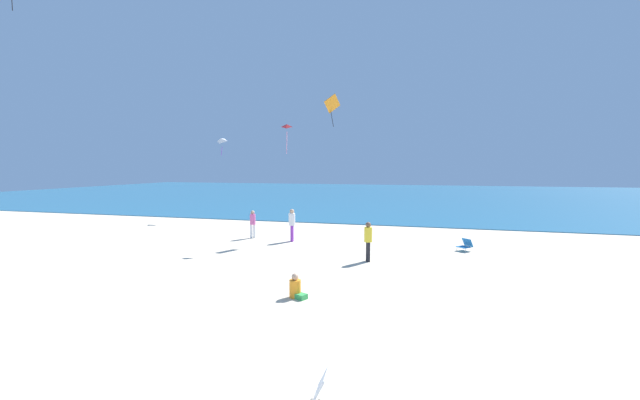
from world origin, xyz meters
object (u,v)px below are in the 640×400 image
Objects in this scene: kite_orange at (332,104)px; beach_chair_far_left at (465,245)px; kite_red at (287,127)px; person_4 at (253,222)px; person_2 at (368,239)px; beach_chair_mid_beach at (330,390)px; person_1 at (296,289)px; person_3 at (292,223)px; kite_white at (221,140)px.

beach_chair_far_left is at bearing -21.62° from kite_orange.
person_4 is at bearing 163.86° from kite_red.
person_2 is at bearing -4.83° from beach_chair_far_left.
kite_red reaches higher than beach_chair_mid_beach.
person_1 is 13.41m from kite_orange.
beach_chair_far_left is 0.47× the size of person_3.
kite_orange is (-3.03, 6.08, 6.49)m from person_2.
person_2 is 1.08× the size of person_4.
person_2 is at bearing -63.50° from kite_orange.
kite_white is at bearing 136.21° from kite_red.
beach_chair_far_left is 10.01m from person_1.
person_1 is 0.40× the size of kite_orange.
kite_red is at bearing -136.62° from person_4.
person_4 reaches higher than beach_chair_mid_beach.
person_1 is at bearing -68.17° from kite_red.
person_4 is 0.98× the size of kite_red.
person_3 reaches higher than beach_chair_far_left.
person_2 is (-4.05, -3.27, 0.67)m from beach_chair_far_left.
kite_white reaches higher than person_2.
person_2 is at bearing 89.80° from beach_chair_mid_beach.
kite_white is 11.20m from kite_red.
person_2 is 1.06× the size of kite_red.
kite_orange reaches higher than beach_chair_far_left.
beach_chair_far_left is 13.76m from beach_chair_mid_beach.
kite_red is at bearing -43.79° from kite_white.
person_4 is at bearing 147.54° from person_1.
kite_white is (-13.66, 20.94, 5.62)m from beach_chair_mid_beach.
beach_chair_far_left is 0.43× the size of kite_orange.
beach_chair_far_left is at bearing 82.64° from person_1.
person_3 is 12.14m from kite_white.
kite_orange reaches higher than person_2.
beach_chair_far_left is 5.25m from person_2.
person_4 is 0.83× the size of kite_orange.
beach_chair_far_left is 10.99m from person_4.
kite_red reaches higher than person_2.
kite_white is 0.76× the size of kite_orange.
beach_chair_mid_beach is at bearing 33.05° from beach_chair_far_left.
kite_red is at bearing -128.61° from person_3.
kite_red is at bearing 107.58° from beach_chair_mid_beach.
person_3 is 1.10× the size of kite_red.
person_4 is 5.57m from kite_red.
kite_white is at bearing 117.79° from beach_chair_mid_beach.
person_3 is 1.21× the size of kite_white.
person_1 is 10.45m from person_4.
beach_chair_mid_beach is 0.34× the size of kite_orange.
beach_chair_mid_beach is 0.45× the size of kite_white.
kite_red is (8.09, -7.75, 0.04)m from kite_white.
kite_orange is at bearing 48.36° from person_3.
kite_red reaches higher than beach_chair_far_left.
person_4 reaches higher than person_1.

